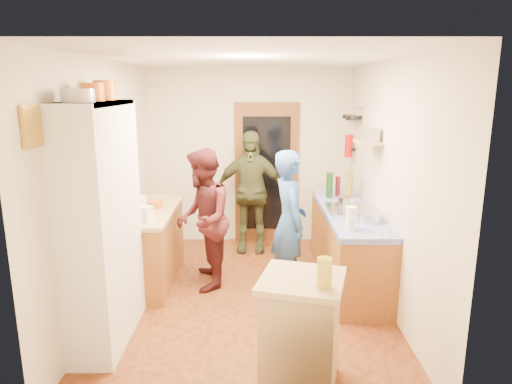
{
  "coord_description": "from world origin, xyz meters",
  "views": [
    {
      "loc": [
        0.08,
        -4.75,
        2.32
      ],
      "look_at": [
        0.09,
        0.15,
        1.19
      ],
      "focal_mm": 32.0,
      "sensor_mm": 36.0,
      "label": 1
    }
  ],
  "objects_px": {
    "island_base": "(301,335)",
    "person_hob": "(293,223)",
    "right_counter_base": "(347,247)",
    "person_left": "(206,218)",
    "person_back": "(251,192)",
    "hutch_body": "(103,225)"
  },
  "relations": [
    {
      "from": "island_base",
      "to": "person_hob",
      "type": "height_order",
      "value": "person_hob"
    },
    {
      "from": "right_counter_base",
      "to": "person_hob",
      "type": "height_order",
      "value": "person_hob"
    },
    {
      "from": "person_hob",
      "to": "person_left",
      "type": "bearing_deg",
      "value": 68.37
    },
    {
      "from": "person_left",
      "to": "person_back",
      "type": "bearing_deg",
      "value": 151.46
    },
    {
      "from": "right_counter_base",
      "to": "person_back",
      "type": "distance_m",
      "value": 1.63
    },
    {
      "from": "hutch_body",
      "to": "island_base",
      "type": "relative_size",
      "value": 2.56
    },
    {
      "from": "hutch_body",
      "to": "person_back",
      "type": "relative_size",
      "value": 1.27
    },
    {
      "from": "right_counter_base",
      "to": "person_left",
      "type": "relative_size",
      "value": 1.34
    },
    {
      "from": "person_hob",
      "to": "hutch_body",
      "type": "bearing_deg",
      "value": 106.79
    },
    {
      "from": "right_counter_base",
      "to": "person_back",
      "type": "relative_size",
      "value": 1.27
    },
    {
      "from": "island_base",
      "to": "person_left",
      "type": "height_order",
      "value": "person_left"
    },
    {
      "from": "person_back",
      "to": "island_base",
      "type": "bearing_deg",
      "value": -77.77
    },
    {
      "from": "person_hob",
      "to": "person_back",
      "type": "bearing_deg",
      "value": 7.81
    },
    {
      "from": "island_base",
      "to": "person_back",
      "type": "distance_m",
      "value": 3.13
    },
    {
      "from": "island_base",
      "to": "right_counter_base",
      "type": "bearing_deg",
      "value": 69.38
    },
    {
      "from": "hutch_body",
      "to": "right_counter_base",
      "type": "bearing_deg",
      "value": 27.47
    },
    {
      "from": "person_hob",
      "to": "person_left",
      "type": "relative_size",
      "value": 1.0
    },
    {
      "from": "hutch_body",
      "to": "person_hob",
      "type": "bearing_deg",
      "value": 28.58
    },
    {
      "from": "person_back",
      "to": "person_hob",
      "type": "bearing_deg",
      "value": -65.83
    },
    {
      "from": "person_left",
      "to": "right_counter_base",
      "type": "bearing_deg",
      "value": 90.14
    },
    {
      "from": "person_hob",
      "to": "person_back",
      "type": "relative_size",
      "value": 0.95
    },
    {
      "from": "hutch_body",
      "to": "person_left",
      "type": "distance_m",
      "value": 1.43
    }
  ]
}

